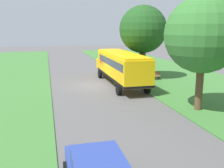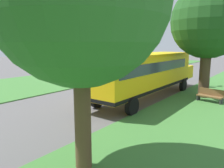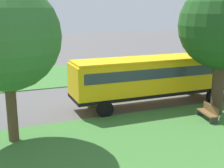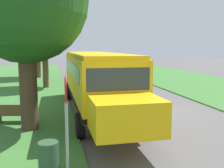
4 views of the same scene
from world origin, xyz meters
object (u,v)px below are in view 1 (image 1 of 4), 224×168
park_bench (152,76)px  stop_sign (120,59)px  oak_tree_roadside_mid (203,34)px  school_bus (120,65)px  oak_tree_beside_bus (142,30)px  trash_bin (124,69)px

park_bench → stop_sign: bearing=-70.4°
oak_tree_roadside_mid → stop_sign: 16.77m
school_bus → stop_sign: 7.34m
stop_sign → park_bench: bearing=109.6°
oak_tree_roadside_mid → park_bench: bearing=-96.3°
oak_tree_beside_bus → trash_bin: 6.23m
stop_sign → trash_bin: stop_sign is taller
oak_tree_beside_bus → school_bus: bearing=40.9°
school_bus → stop_sign: school_bus is taller
school_bus → oak_tree_beside_bus: (-3.10, -2.69, 3.36)m
school_bus → trash_bin: (-2.38, -6.56, -1.47)m
oak_tree_roadside_mid → stop_sign: (0.87, -16.40, -3.39)m
park_bench → trash_bin: size_ratio=1.85×
oak_tree_beside_bus → park_bench: bearing=122.3°
school_bus → trash_bin: size_ratio=13.80×
oak_tree_roadside_mid → trash_bin: 16.55m
oak_tree_beside_bus → stop_sign: 5.78m
school_bus → park_bench: bearing=-161.2°
school_bus → oak_tree_beside_bus: size_ratio=1.58×
school_bus → oak_tree_roadside_mid: bearing=106.5°
oak_tree_roadside_mid → stop_sign: bearing=-87.0°
school_bus → oak_tree_roadside_mid: 10.23m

